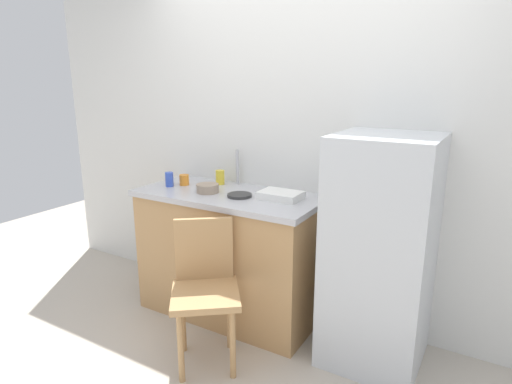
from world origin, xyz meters
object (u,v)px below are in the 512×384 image
at_px(chair, 205,286).
at_px(hotplate, 240,195).
at_px(dish_tray, 280,195).
at_px(cup_blue, 169,179).
at_px(terracotta_bowl, 208,188).
at_px(refrigerator, 380,252).
at_px(cup_orange, 184,180).
at_px(cup_yellow, 220,177).

bearing_deg(chair, hotplate, 59.50).
bearing_deg(dish_tray, chair, -109.27).
height_order(dish_tray, cup_blue, cup_blue).
relative_size(chair, hotplate, 5.24).
xyz_separation_m(chair, hotplate, (-0.06, 0.49, 0.45)).
xyz_separation_m(chair, terracotta_bowl, (-0.32, 0.48, 0.47)).
height_order(refrigerator, terracotta_bowl, refrigerator).
xyz_separation_m(hotplate, cup_orange, (-0.55, 0.07, 0.03)).
bearing_deg(dish_tray, cup_yellow, 166.58).
distance_m(terracotta_bowl, cup_blue, 0.35).
xyz_separation_m(refrigerator, chair, (-0.90, -0.55, -0.21)).
bearing_deg(terracotta_bowl, cup_orange, 162.57).
xyz_separation_m(hotplate, cup_yellow, (-0.33, 0.24, 0.04)).
height_order(hotplate, cup_yellow, cup_yellow).
relative_size(dish_tray, hotplate, 1.65).
height_order(cup_orange, cup_yellow, cup_yellow).
bearing_deg(chair, refrigerator, -6.10).
xyz_separation_m(refrigerator, hotplate, (-0.96, -0.06, 0.24)).
bearing_deg(hotplate, cup_blue, -178.44).
height_order(cup_blue, cup_yellow, same).
xyz_separation_m(cup_orange, cup_blue, (-0.07, -0.09, 0.01)).
bearing_deg(chair, cup_blue, 107.20).
distance_m(refrigerator, cup_blue, 1.60).
height_order(refrigerator, dish_tray, refrigerator).
bearing_deg(terracotta_bowl, cup_yellow, 104.98).
relative_size(refrigerator, cup_yellow, 13.12).
bearing_deg(refrigerator, chair, -148.63).
distance_m(chair, cup_orange, 0.96).
xyz_separation_m(terracotta_bowl, cup_yellow, (-0.07, 0.25, 0.02)).
relative_size(cup_orange, cup_blue, 0.74).
bearing_deg(cup_orange, chair, -43.14).
relative_size(chair, terracotta_bowl, 5.58).
xyz_separation_m(dish_tray, terracotta_bowl, (-0.53, -0.11, 0.01)).
xyz_separation_m(terracotta_bowl, cup_blue, (-0.35, -0.00, 0.02)).
height_order(chair, terracotta_bowl, terracotta_bowl).
xyz_separation_m(refrigerator, cup_orange, (-1.51, 0.02, 0.27)).
xyz_separation_m(dish_tray, cup_blue, (-0.88, -0.11, 0.03)).
distance_m(chair, terracotta_bowl, 0.74).
relative_size(refrigerator, dish_tray, 5.06).
relative_size(terracotta_bowl, cup_orange, 2.00).
bearing_deg(cup_blue, chair, -35.33).
relative_size(dish_tray, cup_yellow, 2.59).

